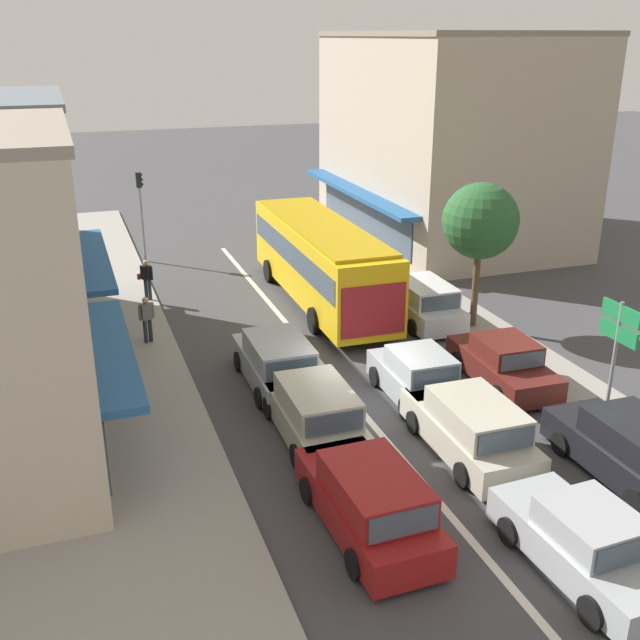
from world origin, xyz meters
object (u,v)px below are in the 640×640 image
object	(u,v)px
parked_wagon_kerb_third	(421,302)
parked_wagon_kerb_rear	(360,265)
wagon_adjacent_lane_trail	(315,413)
pedestrian_browsing_midblock	(147,317)
wagon_behind_bus_mid	(471,428)
wagon_behind_bus_near	(277,363)
hatchback_queue_far_back	(417,377)
parked_wagon_kerb_front	(632,451)
street_tree_right	(480,222)
city_bus	(321,258)
wagon_adjacent_lane_lead	(370,502)
pedestrian_with_handbag_near	(146,277)
traffic_light_downstreet	(141,201)
parked_sedan_kerb_second	(503,364)
directional_road_sign	(618,335)
sedan_queue_gap_filler	(586,544)

from	to	relation	value
parked_wagon_kerb_third	parked_wagon_kerb_rear	distance (m)	5.25
wagon_adjacent_lane_trail	pedestrian_browsing_midblock	xyz separation A→B (m)	(-3.35, 7.84, 0.32)
wagon_behind_bus_mid	wagon_behind_bus_near	distance (m)	6.49
wagon_behind_bus_mid	parked_wagon_kerb_third	world-z (taller)	same
wagon_behind_bus_mid	hatchback_queue_far_back	xyz separation A→B (m)	(0.10, 3.24, -0.04)
parked_wagon_kerb_front	hatchback_queue_far_back	bearing A→B (deg)	118.40
parked_wagon_kerb_third	street_tree_right	distance (m)	3.77
city_bus	pedestrian_browsing_midblock	bearing A→B (deg)	-162.72
wagon_adjacent_lane_lead	pedestrian_with_handbag_near	size ratio (longest dim) A/B	2.79
wagon_adjacent_lane_trail	parked_wagon_kerb_rear	distance (m)	13.64
pedestrian_browsing_midblock	street_tree_right	bearing A→B (deg)	-11.06
wagon_adjacent_lane_lead	street_tree_right	xyz separation A→B (m)	(8.19, 9.78, 3.22)
parked_wagon_kerb_front	city_bus	bearing A→B (deg)	101.13
city_bus	traffic_light_downstreet	size ratio (longest dim) A/B	2.59
street_tree_right	pedestrian_with_handbag_near	xyz separation A→B (m)	(-10.81, 6.71, -2.90)
wagon_adjacent_lane_trail	pedestrian_browsing_midblock	bearing A→B (deg)	113.17
wagon_adjacent_lane_trail	parked_wagon_kerb_third	world-z (taller)	same
pedestrian_with_handbag_near	pedestrian_browsing_midblock	distance (m)	4.52
parked_wagon_kerb_rear	city_bus	bearing A→B (deg)	-140.02
wagon_behind_bus_near	city_bus	bearing A→B (deg)	60.68
wagon_adjacent_lane_trail	wagon_behind_bus_near	xyz separation A→B (m)	(-0.04, 3.38, 0.00)
city_bus	traffic_light_downstreet	world-z (taller)	traffic_light_downstreet
parked_sedan_kerb_second	parked_wagon_kerb_third	distance (m)	5.66
wagon_adjacent_lane_lead	traffic_light_downstreet	size ratio (longest dim) A/B	1.08
city_bus	parked_wagon_kerb_rear	xyz separation A→B (m)	(2.52, 2.12, -1.14)
parked_sedan_kerb_second	street_tree_right	world-z (taller)	street_tree_right
parked_wagon_kerb_rear	street_tree_right	size ratio (longest dim) A/B	0.86
pedestrian_with_handbag_near	pedestrian_browsing_midblock	world-z (taller)	same
wagon_behind_bus_mid	directional_road_sign	bearing A→B (deg)	0.88
hatchback_queue_far_back	parked_sedan_kerb_second	size ratio (longest dim) A/B	0.88
pedestrian_browsing_midblock	parked_sedan_kerb_second	bearing A→B (deg)	-33.76
parked_wagon_kerb_third	directional_road_sign	distance (m)	9.21
parked_wagon_kerb_third	city_bus	bearing A→B (deg)	132.29
hatchback_queue_far_back	pedestrian_with_handbag_near	bearing A→B (deg)	119.66
street_tree_right	directional_road_sign	bearing A→B (deg)	-92.34
wagon_adjacent_lane_lead	directional_road_sign	world-z (taller)	directional_road_sign
wagon_adjacent_lane_trail	pedestrian_with_handbag_near	world-z (taller)	pedestrian_with_handbag_near
city_bus	parked_wagon_kerb_third	bearing A→B (deg)	-47.71
city_bus	parked_sedan_kerb_second	size ratio (longest dim) A/B	2.56
wagon_behind_bus_near	pedestrian_browsing_midblock	size ratio (longest dim) A/B	2.77
wagon_behind_bus_mid	sedan_queue_gap_filler	xyz separation A→B (m)	(-0.14, -4.69, -0.08)
sedan_queue_gap_filler	wagon_adjacent_lane_lead	size ratio (longest dim) A/B	0.94
hatchback_queue_far_back	parked_wagon_kerb_front	distance (m)	6.23
parked_sedan_kerb_second	parked_wagon_kerb_third	xyz separation A→B (m)	(0.03, 5.65, 0.08)
pedestrian_with_handbag_near	wagon_adjacent_lane_trail	bearing A→B (deg)	-77.17
directional_road_sign	street_tree_right	bearing A→B (deg)	87.66
wagon_behind_bus_mid	hatchback_queue_far_back	bearing A→B (deg)	88.31
traffic_light_downstreet	pedestrian_browsing_midblock	distance (m)	10.68
wagon_behind_bus_near	street_tree_right	bearing A→B (deg)	15.53
wagon_behind_bus_mid	wagon_adjacent_lane_lead	world-z (taller)	same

